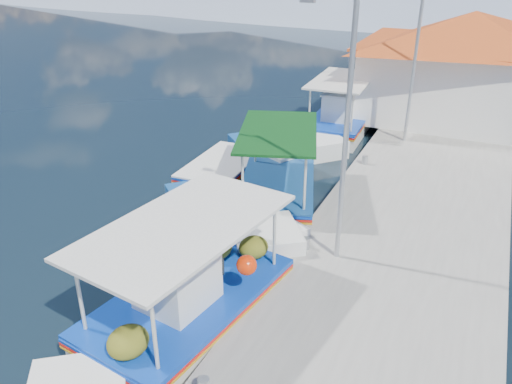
% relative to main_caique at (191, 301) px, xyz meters
% --- Properties ---
extents(ground, '(160.00, 160.00, 0.00)m').
position_rel_main_caique_xyz_m(ground, '(-2.33, 1.00, -0.52)').
color(ground, black).
rests_on(ground, ground).
extents(quay, '(5.00, 44.00, 0.50)m').
position_rel_main_caique_xyz_m(quay, '(3.57, 7.00, -0.27)').
color(quay, gray).
rests_on(quay, ground).
extents(bollards, '(0.20, 17.20, 0.30)m').
position_rel_main_caique_xyz_m(bollards, '(1.47, 6.25, 0.13)').
color(bollards, '#A5A8AD').
rests_on(bollards, quay).
extents(main_caique, '(3.14, 8.08, 2.69)m').
position_rel_main_caique_xyz_m(main_caique, '(0.00, 0.00, 0.00)').
color(main_caique, white).
rests_on(main_caique, ground).
extents(caique_green_canopy, '(3.64, 6.87, 2.71)m').
position_rel_main_caique_xyz_m(caique_green_canopy, '(-0.39, 5.83, -0.11)').
color(caique_green_canopy, white).
rests_on(caique_green_canopy, ground).
extents(caique_blue_hull, '(1.94, 6.23, 1.11)m').
position_rel_main_caique_xyz_m(caique_blue_hull, '(-2.80, 6.76, -0.22)').
color(caique_blue_hull, navy).
rests_on(caique_blue_hull, ground).
extents(caique_far, '(2.38, 7.44, 2.61)m').
position_rel_main_caique_xyz_m(caique_far, '(-0.61, 13.12, -0.04)').
color(caique_far, white).
rests_on(caique_far, ground).
extents(harbor_building, '(10.49, 10.49, 4.40)m').
position_rel_main_caique_xyz_m(harbor_building, '(3.87, 16.00, 2.26)').
color(harbor_building, white).
rests_on(harbor_building, quay).
extents(lamp_post_near, '(1.21, 0.14, 6.00)m').
position_rel_main_caique_xyz_m(lamp_post_near, '(2.18, 3.00, 3.33)').
color(lamp_post_near, '#A5A8AD').
rests_on(lamp_post_near, quay).
extents(lamp_post_far, '(1.21, 0.14, 6.00)m').
position_rel_main_caique_xyz_m(lamp_post_far, '(2.18, 12.00, 3.33)').
color(lamp_post_far, '#A5A8AD').
rests_on(lamp_post_far, quay).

